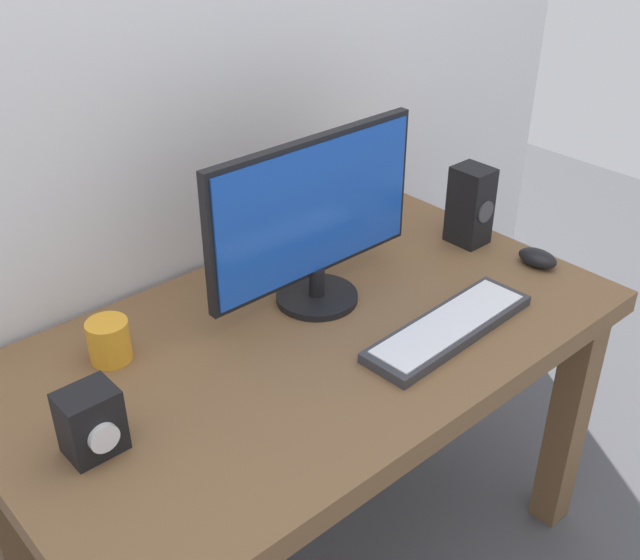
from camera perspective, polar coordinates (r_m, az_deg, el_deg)
name	(u,v)px	position (r m, az deg, el deg)	size (l,w,h in m)	color
desk	(310,374)	(1.72, -0.75, -6.98)	(1.36, 0.77, 0.74)	brown
monitor	(314,218)	(1.67, -0.44, 4.60)	(0.55, 0.19, 0.39)	black
keyboard_primary	(449,327)	(1.67, 9.55, -3.49)	(0.44, 0.14, 0.03)	#333338
mouse	(538,258)	(1.96, 15.85, 1.59)	(0.06, 0.10, 0.04)	black
speaker_right	(470,206)	(2.00, 11.09, 5.45)	(0.08, 0.10, 0.20)	black
audio_controller	(91,422)	(1.39, -16.63, -10.08)	(0.10, 0.09, 0.13)	black
coffee_mug	(109,341)	(1.61, -15.38, -4.37)	(0.09, 0.09, 0.09)	orange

